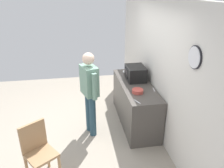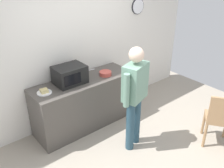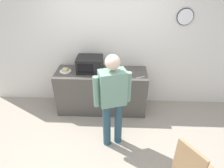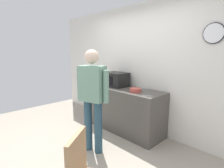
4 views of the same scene
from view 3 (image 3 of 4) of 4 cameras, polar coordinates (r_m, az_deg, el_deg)
The scene contains 10 objects.
ground_plane at distance 3.50m, azimuth -1.86°, elevation -19.48°, with size 6.00×6.00×0.00m, color #9E9384.
back_wall at distance 4.07m, azimuth -0.50°, elevation 10.96°, with size 5.40×0.13×2.60m.
kitchen_counter at distance 4.12m, azimuth -3.03°, elevation -2.07°, with size 1.83×0.62×0.90m, color #4C4742.
microwave at distance 3.90m, azimuth -6.52°, elevation 5.80°, with size 0.50×0.39×0.30m.
sandwich_plate at distance 4.02m, azimuth -13.50°, elevation 3.84°, with size 0.23×0.23×0.07m.
salad_bowl at distance 3.79m, azimuth 2.98°, elevation 3.25°, with size 0.22×0.22×0.07m, color #C64C42.
fork_utensil at distance 3.74m, azimuth 8.35°, elevation 1.97°, with size 0.17×0.02×0.01m, color silver.
spoon_utensil at distance 4.12m, azimuth 1.89°, elevation 5.18°, with size 0.17×0.02×0.01m, color silver.
person_standing at distance 3.00m, azimuth 0.15°, elevation -3.79°, with size 0.57×0.35×1.68m.
wooden_chair at distance 2.86m, azimuth 22.34°, elevation -21.76°, with size 0.56×0.56×0.94m.
Camera 3 is at (0.20, -2.21, 2.70)m, focal length 31.20 mm.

